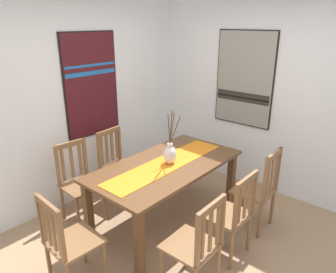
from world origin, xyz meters
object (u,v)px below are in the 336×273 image
object	(u,v)px
chair_2	(231,214)
dining_table	(166,173)
chair_5	(117,164)
chair_0	(258,189)
chair_3	(68,241)
painting_on_side_wall	(244,79)
painting_on_back_wall	(91,85)
centerpiece_vase	(170,154)
chair_1	(196,245)
chair_4	(79,181)

from	to	relation	value
chair_2	dining_table	bearing A→B (deg)	89.96
chair_2	chair_5	size ratio (longest dim) A/B	0.98
chair_5	chair_2	bearing A→B (deg)	-90.26
chair_0	chair_5	world-z (taller)	chair_0
chair_3	painting_on_side_wall	bearing A→B (deg)	-1.66
chair_0	painting_on_back_wall	bearing A→B (deg)	106.54
centerpiece_vase	chair_0	xyz separation A→B (m)	(0.58, -0.82, -0.39)
chair_2	painting_on_side_wall	size ratio (longest dim) A/B	0.73
chair_1	painting_on_side_wall	distance (m)	2.51
dining_table	chair_1	distance (m)	1.07
chair_5	chair_3	bearing A→B (deg)	-146.21
chair_0	painting_on_back_wall	world-z (taller)	painting_on_back_wall
chair_4	painting_on_back_wall	world-z (taller)	painting_on_back_wall
dining_table	centerpiece_vase	size ratio (longest dim) A/B	2.74
centerpiece_vase	chair_5	distance (m)	0.98
chair_1	chair_3	xyz separation A→B (m)	(-0.69, 0.87, 0.00)
chair_0	chair_4	distance (m)	2.08
dining_table	painting_on_back_wall	bearing A→B (deg)	90.74
centerpiece_vase	painting_on_side_wall	distance (m)	1.64
chair_5	painting_on_back_wall	bearing A→B (deg)	93.41
chair_5	chair_1	bearing A→B (deg)	-109.53
chair_2	painting_on_side_wall	xyz separation A→B (m)	(1.54, 0.77, 1.04)
painting_on_side_wall	centerpiece_vase	bearing A→B (deg)	177.91
chair_4	chair_3	bearing A→B (deg)	-129.30
dining_table	chair_0	xyz separation A→B (m)	(0.61, -0.85, -0.16)
chair_1	chair_2	world-z (taller)	chair_1
chair_1	chair_3	size ratio (longest dim) A/B	1.01
chair_2	chair_4	world-z (taller)	chair_4
dining_table	chair_5	xyz separation A→B (m)	(0.01, 0.87, -0.16)
dining_table	centerpiece_vase	xyz separation A→B (m)	(0.03, -0.03, 0.23)
chair_0	chair_1	bearing A→B (deg)	-178.95
centerpiece_vase	chair_1	world-z (taller)	centerpiece_vase
centerpiece_vase	chair_4	xyz separation A→B (m)	(-0.63, 0.88, -0.40)
painting_on_side_wall	chair_0	bearing A→B (deg)	-140.56
dining_table	painting_on_back_wall	size ratio (longest dim) A/B	1.35
chair_4	centerpiece_vase	bearing A→B (deg)	-54.47
chair_1	painting_on_back_wall	bearing A→B (deg)	74.50
painting_on_back_wall	dining_table	bearing A→B (deg)	-89.26
dining_table	chair_0	world-z (taller)	chair_0
chair_1	chair_3	bearing A→B (deg)	128.40
dining_table	chair_0	size ratio (longest dim) A/B	1.83
chair_2	chair_4	bearing A→B (deg)	109.29
chair_1	chair_4	bearing A→B (deg)	89.63
centerpiece_vase	chair_5	bearing A→B (deg)	91.45
dining_table	chair_5	distance (m)	0.89
chair_2	painting_on_back_wall	size ratio (longest dim) A/B	0.71
dining_table	chair_5	world-z (taller)	chair_5
dining_table	chair_2	size ratio (longest dim) A/B	1.91
dining_table	chair_1	bearing A→B (deg)	-125.07
chair_0	painting_on_back_wall	size ratio (longest dim) A/B	0.74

